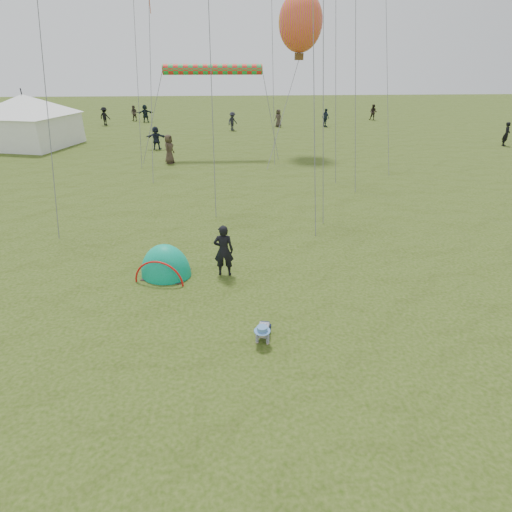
{
  "coord_description": "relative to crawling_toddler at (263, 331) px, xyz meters",
  "views": [
    {
      "loc": [
        0.38,
        -8.4,
        6.03
      ],
      "look_at": [
        1.07,
        1.72,
        1.0
      ],
      "focal_mm": 28.0,
      "sensor_mm": 36.0,
      "label": 1
    }
  ],
  "objects": [
    {
      "name": "crowd_person_5",
      "position": [
        -9.28,
        37.2,
        0.61
      ],
      "size": [
        1.71,
        0.87,
        1.76
      ],
      "primitive_type": "imported",
      "rotation": [
        0.0,
        0.0,
        3.37
      ],
      "color": "black",
      "rests_on": "ground"
    },
    {
      "name": "crowd_person_11",
      "position": [
        -5.96,
        22.86,
        0.56
      ],
      "size": [
        1.53,
        0.51,
        1.64
      ],
      "primitive_type": "imported",
      "rotation": [
        0.0,
        0.0,
        3.13
      ],
      "color": "#1C2232",
      "rests_on": "ground"
    },
    {
      "name": "crowd_person_9",
      "position": [
        -0.22,
        31.19,
        0.56
      ],
      "size": [
        1.18,
        1.18,
        1.64
      ],
      "primitive_type": "imported",
      "rotation": [
        0.0,
        0.0,
        0.78
      ],
      "color": "black",
      "rests_on": "ground"
    },
    {
      "name": "standing_adult",
      "position": [
        -0.93,
        3.3,
        0.56
      ],
      "size": [
        0.62,
        0.43,
        1.64
      ],
      "primitive_type": "imported",
      "rotation": [
        0.0,
        0.0,
        3.07
      ],
      "color": "black",
      "rests_on": "ground"
    },
    {
      "name": "balloon_kite",
      "position": [
        4.11,
        21.26,
        7.63
      ],
      "size": [
        2.79,
        2.79,
        3.9
      ],
      "primitive_type": null,
      "color": "orange"
    },
    {
      "name": "rainbow_tube_kite",
      "position": [
        -1.52,
        20.44,
        5.16
      ],
      "size": [
        6.3,
        0.64,
        0.64
      ],
      "primitive_type": "cylinder",
      "rotation": [
        0.0,
        1.57,
        0.0
      ],
      "color": "red"
    },
    {
      "name": "crowd_person_4",
      "position": [
        -4.44,
        18.35,
        0.63
      ],
      "size": [
        0.82,
        1.01,
        1.79
      ],
      "primitive_type": "imported",
      "rotation": [
        0.0,
        0.0,
        1.24
      ],
      "color": "#3F3125",
      "rests_on": "ground"
    },
    {
      "name": "crowd_person_7",
      "position": [
        15.18,
        37.23,
        0.55
      ],
      "size": [
        1.0,
        0.95,
        1.62
      ],
      "primitive_type": "imported",
      "rotation": [
        0.0,
        0.0,
        5.69
      ],
      "color": "black",
      "rests_on": "ground"
    },
    {
      "name": "popup_tent",
      "position": [
        -2.73,
        3.4,
        -0.27
      ],
      "size": [
        1.83,
        1.63,
        2.02
      ],
      "primitive_type": "ellipsoid",
      "rotation": [
        0.0,
        0.0,
        -0.25
      ],
      "color": "#009247",
      "rests_on": "ground"
    },
    {
      "name": "event_marquee",
      "position": [
        -15.57,
        24.65,
        1.73
      ],
      "size": [
        7.11,
        7.11,
        3.99
      ],
      "primitive_type": null,
      "rotation": [
        0.0,
        0.0,
        -0.26
      ],
      "color": "white",
      "rests_on": "ground"
    },
    {
      "name": "crowd_person_3",
      "position": [
        -12.93,
        35.25,
        0.6
      ],
      "size": [
        1.29,
        1.05,
        1.74
      ],
      "primitive_type": "imported",
      "rotation": [
        0.0,
        0.0,
        2.72
      ],
      "color": "black",
      "rests_on": "ground"
    },
    {
      "name": "crowd_person_6",
      "position": [
        20.53,
        22.36,
        0.61
      ],
      "size": [
        0.75,
        0.75,
        1.75
      ],
      "primitive_type": "imported",
      "rotation": [
        0.0,
        0.0,
        0.8
      ],
      "color": "black",
      "rests_on": "ground"
    },
    {
      "name": "crowd_person_10",
      "position": [
        4.3,
        33.19,
        0.55
      ],
      "size": [
        0.94,
        0.93,
        1.63
      ],
      "primitive_type": "imported",
      "rotation": [
        0.0,
        0.0,
        5.52
      ],
      "color": "#3C322B",
      "rests_on": "ground"
    },
    {
      "name": "crowd_person_13",
      "position": [
        -10.65,
        38.31,
        0.52
      ],
      "size": [
        0.87,
        0.74,
        1.58
      ],
      "primitive_type": "imported",
      "rotation": [
        0.0,
        0.0,
        6.08
      ],
      "color": "#3F342D",
      "rests_on": "ground"
    },
    {
      "name": "crowd_person_2",
      "position": [
        8.9,
        32.77,
        0.59
      ],
      "size": [
        0.82,
        1.08,
        1.71
      ],
      "primitive_type": "imported",
      "rotation": [
        0.0,
        0.0,
        2.03
      ],
      "color": "#1C2835",
      "rests_on": "ground"
    },
    {
      "name": "crawling_toddler",
      "position": [
        0.0,
        0.0,
        0.0
      ],
      "size": [
        0.62,
        0.78,
        0.53
      ],
      "primitive_type": null,
      "rotation": [
        0.0,
        0.0,
        -0.21
      ],
      "color": "black",
      "rests_on": "ground"
    },
    {
      "name": "ground",
      "position": [
        -1.07,
        0.78,
        -0.27
      ],
      "size": [
        140.0,
        140.0,
        0.0
      ],
      "primitive_type": "plane",
      "color": "#213B08"
    }
  ]
}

